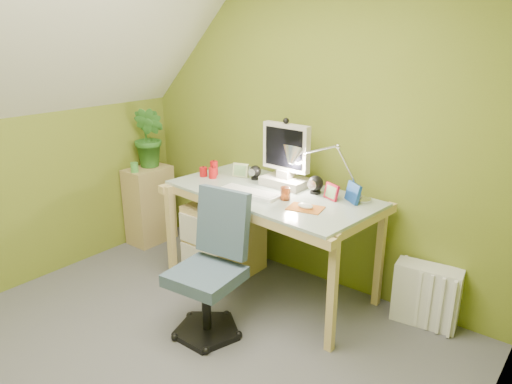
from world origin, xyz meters
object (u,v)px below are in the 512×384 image
Objects in this scene: monitor at (286,149)px; desk_lamp at (342,159)px; side_ledge at (150,205)px; desk at (270,243)px; task_chair at (205,276)px; potted_plant at (150,137)px; radiator at (426,295)px.

monitor is 0.45m from desk_lamp.
desk_lamp reaches higher than side_ledge.
desk is at bearing -2.16° from side_ledge.
monitor is at bearing 4.97° from side_ledge.
desk is 0.69m from task_chair.
desk_lamp is (0.45, 0.18, 0.67)m from desk.
potted_plant is 1.31× the size of radiator.
desk is 2.76× the size of desk_lamp.
radiator is at bearing 8.68° from monitor.
task_chair is (-0.45, -0.87, -0.65)m from desk_lamp.
desk_lamp reaches higher than potted_plant.
potted_plant is at bearing 145.18° from task_chair.
task_chair is at bearing -110.87° from desk_lamp.
radiator is (0.62, 0.14, -0.87)m from desk_lamp.
desk_lamp is at bearing 56.49° from task_chair.
desk_lamp is at bearing 2.30° from potted_plant.
desk_lamp is at bearing 27.27° from desk.
desk_lamp is 2.03m from side_ledge.
side_ledge is (-1.44, 0.05, -0.05)m from desk.
potted_plant is 2.63m from radiator.
desk_lamp is 0.76× the size of side_ledge.
task_chair is at bearing -28.94° from potted_plant.
radiator is at bearing 6.04° from side_ledge.
potted_plant is 0.65× the size of task_chair.
side_ledge is 1.70× the size of radiator.
monitor is 0.77× the size of side_ledge.
desk_lamp is (0.45, 0.00, -0.00)m from monitor.
monitor reaches higher than desk.
desk is 3.58× the size of radiator.
monitor is at bearing 95.47° from desk.
task_chair is (1.43, -0.79, -0.57)m from potted_plant.
desk_lamp is 1.18m from task_chair.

